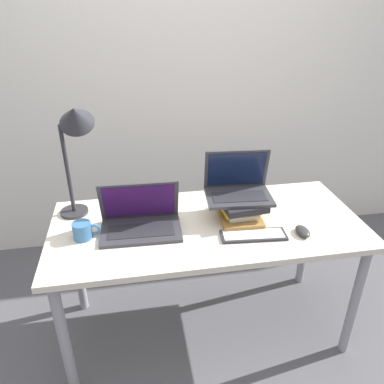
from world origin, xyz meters
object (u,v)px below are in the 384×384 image
(laptop_left, at_px, (140,220))
(wireless_keyboard, at_px, (253,235))
(mouse, at_px, (303,231))
(mug, at_px, (83,231))
(book_stack, at_px, (239,208))
(desk_lamp, at_px, (75,130))
(laptop_on_books, at_px, (238,187))

(laptop_left, relative_size, wireless_keyboard, 1.23)
(mouse, height_order, mug, mug)
(laptop_left, distance_m, wireless_keyboard, 0.54)
(mouse, bearing_deg, book_stack, 141.36)
(wireless_keyboard, height_order, mug, mug)
(mouse, xyz_separation_m, desk_lamp, (-1.01, 0.35, 0.44))
(laptop_left, relative_size, desk_lamp, 0.63)
(mouse, bearing_deg, laptop_left, 166.78)
(desk_lamp, bearing_deg, mouse, -19.17)
(book_stack, xyz_separation_m, laptop_on_books, (-0.00, 0.03, 0.10))
(desk_lamp, bearing_deg, laptop_on_books, -8.85)
(book_stack, height_order, mouse, book_stack)
(book_stack, xyz_separation_m, wireless_keyboard, (0.02, -0.18, -0.05))
(mug, height_order, desk_lamp, desk_lamp)
(laptop_left, height_order, laptop_on_books, laptop_on_books)
(book_stack, relative_size, mouse, 2.81)
(book_stack, bearing_deg, wireless_keyboard, -83.99)
(laptop_left, distance_m, desk_lamp, 0.52)
(mug, bearing_deg, wireless_keyboard, -8.97)
(laptop_on_books, relative_size, mug, 2.67)
(laptop_left, distance_m, book_stack, 0.50)
(book_stack, bearing_deg, laptop_left, -176.94)
(laptop_on_books, bearing_deg, desk_lamp, 171.15)
(wireless_keyboard, relative_size, mouse, 3.16)
(laptop_on_books, bearing_deg, mouse, -42.45)
(wireless_keyboard, distance_m, mug, 0.79)
(desk_lamp, bearing_deg, book_stack, -11.16)
(laptop_on_books, height_order, wireless_keyboard, laptop_on_books)
(laptop_on_books, relative_size, desk_lamp, 0.55)
(laptop_left, bearing_deg, desk_lamp, 146.29)
(mouse, bearing_deg, wireless_keyboard, 174.74)
(book_stack, relative_size, wireless_keyboard, 0.89)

